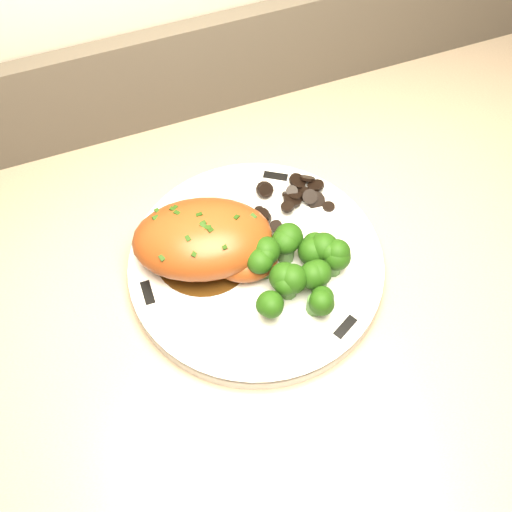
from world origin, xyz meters
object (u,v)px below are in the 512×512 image
object	(u,v)px
counter	(187,508)
broccoli_florets	(300,271)
chicken_breast	(207,241)
plate	(256,266)

from	to	relation	value
counter	broccoli_florets	bearing A→B (deg)	16.83
counter	chicken_breast	xyz separation A→B (m)	(0.10, 0.11, 0.51)
counter	plate	size ratio (longest dim) A/B	8.83
counter	plate	xyz separation A→B (m)	(0.14, 0.09, 0.48)
counter	plate	world-z (taller)	counter
broccoli_florets	counter	bearing A→B (deg)	-163.17
plate	chicken_breast	bearing A→B (deg)	151.12
chicken_breast	broccoli_florets	world-z (taller)	chicken_breast
plate	chicken_breast	size ratio (longest dim) A/B	1.63
counter	chicken_breast	world-z (taller)	counter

